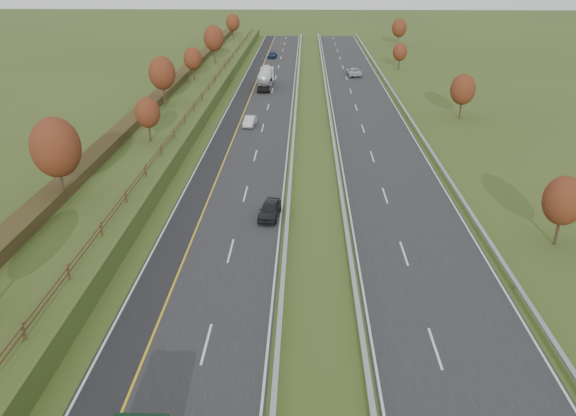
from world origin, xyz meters
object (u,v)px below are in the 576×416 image
road_tanker (265,77)px  car_silver_mid (250,121)px  car_oncoming (354,72)px  car_small_far (272,55)px  car_dark_near (270,210)px

road_tanker → car_silver_mid: bearing=-91.0°
car_silver_mid → car_oncoming: (17.45, 37.42, 0.11)m
car_silver_mid → car_small_far: car_silver_mid is taller
car_dark_near → car_small_far: size_ratio=0.94×
road_tanker → car_oncoming: road_tanker is taller
car_dark_near → road_tanker: bearing=100.8°
road_tanker → car_silver_mid: (-0.45, -26.05, -1.15)m
car_silver_mid → car_dark_near: bearing=-75.6°
car_dark_near → car_silver_mid: 30.81m
car_silver_mid → car_oncoming: car_oncoming is taller
car_dark_near → car_oncoming: (12.80, 67.88, 0.04)m
car_small_far → car_oncoming: car_oncoming is taller
car_small_far → road_tanker: bearing=-84.3°
road_tanker → car_dark_near: size_ratio=2.59×
car_silver_mid → car_oncoming: bearing=70.7°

